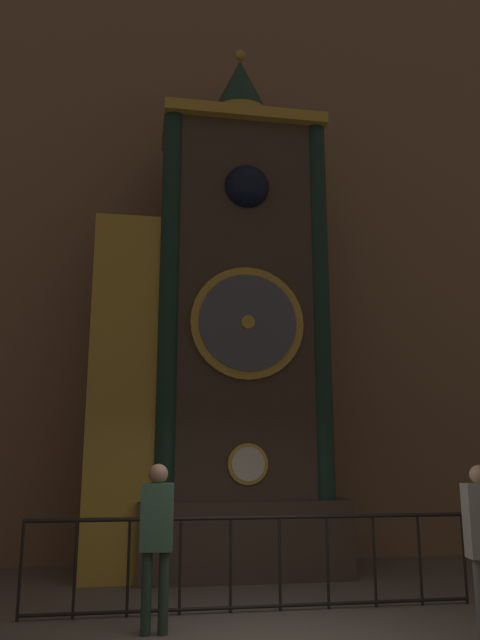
{
  "coord_description": "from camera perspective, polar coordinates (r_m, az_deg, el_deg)",
  "views": [
    {
      "loc": [
        -1.37,
        -6.16,
        1.8
      ],
      "look_at": [
        0.37,
        4.22,
        4.15
      ],
      "focal_mm": 35.0,
      "sensor_mm": 36.0,
      "label": 1
    }
  ],
  "objects": [
    {
      "name": "railing_fence",
      "position": [
        8.17,
        1.41,
        -20.91
      ],
      "size": [
        5.55,
        0.05,
        1.12
      ],
      "color": "black",
      "rests_on": "ground_plane"
    },
    {
      "name": "visitor_near",
      "position": [
        7.16,
        -7.62,
        -18.44
      ],
      "size": [
        0.37,
        0.27,
        1.75
      ],
      "rotation": [
        0.0,
        0.0,
        -0.14
      ],
      "color": "#213427",
      "rests_on": "ground_plane"
    },
    {
      "name": "cathedral_back_wall",
      "position": [
        12.77,
        -3.16,
        8.42
      ],
      "size": [
        24.0,
        0.32,
        12.76
      ],
      "color": "#846047",
      "rests_on": "ground_plane"
    },
    {
      "name": "clock_tower",
      "position": [
        10.64,
        -1.77,
        -1.32
      ],
      "size": [
        4.13,
        1.83,
        9.44
      ],
      "color": "#423328",
      "rests_on": "ground_plane"
    }
  ]
}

